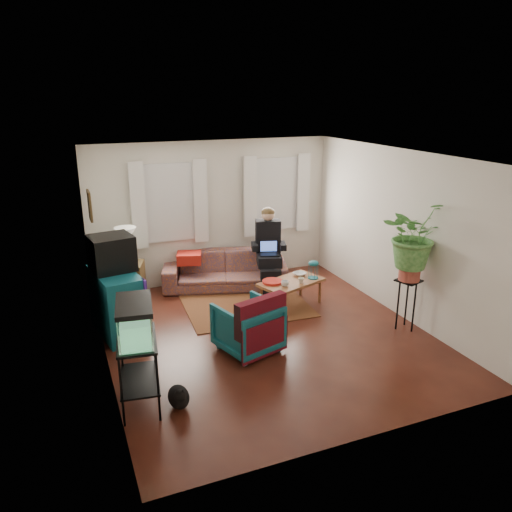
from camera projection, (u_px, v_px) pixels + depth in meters
name	position (u px, v px, depth m)	size (l,w,h in m)	color
floor	(266.00, 335.00, 7.33)	(4.50, 5.00, 0.01)	#4F2B14
ceiling	(268.00, 156.00, 6.52)	(4.50, 5.00, 0.01)	white
wall_back	(213.00, 212.00, 9.13)	(4.50, 0.01, 2.60)	silver
wall_front	(371.00, 324.00, 4.73)	(4.50, 0.01, 2.60)	silver
wall_left	(99.00, 272.00, 6.12)	(0.01, 5.00, 2.60)	silver
wall_right	(400.00, 234.00, 7.73)	(0.01, 5.00, 2.60)	silver
window_left	(169.00, 203.00, 8.75)	(1.08, 0.04, 1.38)	white
window_right	(276.00, 194.00, 9.48)	(1.08, 0.04, 1.38)	white
curtains_left	(170.00, 204.00, 8.68)	(1.36, 0.06, 1.50)	white
curtains_right	(277.00, 195.00, 9.41)	(1.36, 0.06, 1.50)	white
picture_frame	(90.00, 206.00, 6.68)	(0.04, 0.32, 0.40)	#3D2616
area_rug	(246.00, 305.00, 8.34)	(2.00, 1.60, 0.01)	brown
sofa	(225.00, 264.00, 9.03)	(2.20, 0.87, 0.86)	brown
seated_person	(268.00, 251.00, 9.02)	(0.55, 0.68, 1.31)	black
side_table	(130.00, 283.00, 8.40)	(0.47, 0.47, 0.69)	#3A2615
table_lamp	(127.00, 247.00, 8.20)	(0.35, 0.35, 0.63)	white
dresser	(117.00, 303.00, 7.26)	(0.53, 1.06, 0.95)	#115E67
crt_tv	(112.00, 253.00, 7.13)	(0.58, 0.53, 0.51)	black
aquarium_stand	(139.00, 373.00, 5.56)	(0.42, 0.75, 0.84)	black
aquarium	(135.00, 320.00, 5.36)	(0.38, 0.69, 0.44)	#7FD899
black_cat	(179.00, 395.00, 5.61)	(0.24, 0.37, 0.31)	black
armchair	(248.00, 324.00, 6.79)	(0.75, 0.70, 0.77)	#105965
serape_throw	(262.00, 321.00, 6.52)	(0.77, 0.18, 0.64)	#9E0A0A
coffee_table	(291.00, 293.00, 8.27)	(1.06, 0.58, 0.44)	brown
cup_a	(285.00, 283.00, 7.97)	(0.12, 0.12, 0.09)	white
cup_b	(301.00, 281.00, 8.09)	(0.10, 0.10, 0.09)	beige
bowl	(299.00, 274.00, 8.45)	(0.21, 0.21, 0.05)	white
snack_tray	(272.00, 282.00, 8.12)	(0.33, 0.33, 0.04)	#B21414
birdcage	(313.00, 269.00, 8.28)	(0.17, 0.17, 0.31)	#115B6B
plant_stand	(406.00, 304.00, 7.42)	(0.33, 0.33, 0.78)	black
potted_plant	(412.00, 245.00, 7.12)	(0.89, 0.77, 0.99)	#599947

